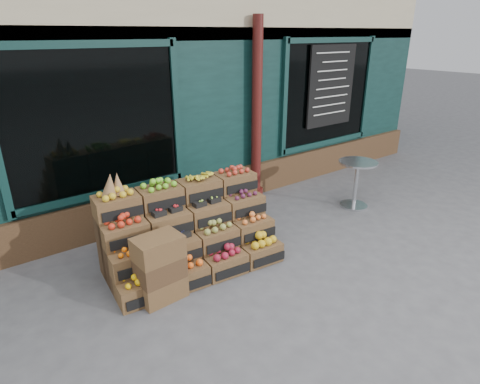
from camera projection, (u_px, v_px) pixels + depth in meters
ground at (282, 261)px, 5.50m from camera, size 60.00×60.00×0.00m
shop_facade at (120, 59)px, 8.38m from camera, size 12.00×6.24×4.80m
crate_display at (189, 235)px, 5.31m from camera, size 2.31×1.30×1.38m
spare_crates at (160, 268)px, 4.61m from camera, size 0.55×0.40×0.80m
bistro_table at (356, 179)px, 7.04m from camera, size 0.67×0.67×0.84m
shopkeeper at (91, 158)px, 6.20m from camera, size 0.95×0.81×2.21m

